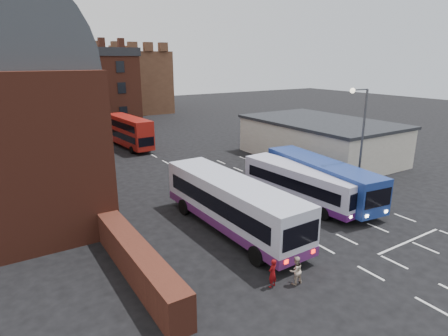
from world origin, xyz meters
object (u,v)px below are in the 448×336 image
bus_white_outbound (232,201)px  street_lamp (360,133)px  bus_white_inbound (300,182)px  bus_blue (321,177)px  pedestrian_red (273,273)px  bus_red_double (129,132)px  pedestrian_beige (296,270)px

bus_white_outbound → street_lamp: street_lamp is taller
bus_white_inbound → bus_white_outbound: bearing=5.6°
bus_white_inbound → street_lamp: (4.44, -1.54, 3.54)m
bus_blue → pedestrian_red: size_ratio=7.78×
bus_white_inbound → bus_red_double: bus_red_double is taller
bus_red_double → pedestrian_red: 32.66m
bus_white_inbound → bus_blue: bus_blue is taller
bus_red_double → bus_white_inbound: bearing=96.9°
bus_blue → pedestrian_red: 13.03m
street_lamp → bus_red_double: bearing=109.2°
bus_white_inbound → bus_red_double: (-4.75, 24.87, 0.38)m
bus_red_double → pedestrian_beige: size_ratio=6.62×
bus_red_double → street_lamp: size_ratio=1.12×
bus_white_inbound → street_lamp: 5.88m
bus_white_outbound → pedestrian_red: bus_white_outbound is taller
pedestrian_red → pedestrian_beige: 1.19m
pedestrian_beige → pedestrian_red: bearing=-15.8°
bus_red_double → bus_white_outbound: bearing=81.0°
pedestrian_red → bus_blue: bearing=-159.8°
bus_white_outbound → bus_red_double: 26.16m
bus_blue → pedestrian_beige: size_ratio=7.84×
bus_blue → bus_red_double: bus_red_double is taller
bus_white_inbound → bus_red_double: size_ratio=1.07×
street_lamp → pedestrian_beige: size_ratio=5.90×
bus_white_outbound → bus_white_inbound: bearing=8.5°
bus_blue → pedestrian_red: bearing=40.4°
bus_white_outbound → pedestrian_beige: bus_white_outbound is taller
bus_white_outbound → bus_red_double: bus_red_double is taller
bus_white_inbound → bus_blue: size_ratio=0.91×
bus_red_double → pedestrian_beige: bearing=80.8°
bus_blue → street_lamp: bearing=160.0°
bus_white_outbound → bus_white_inbound: bus_white_outbound is taller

